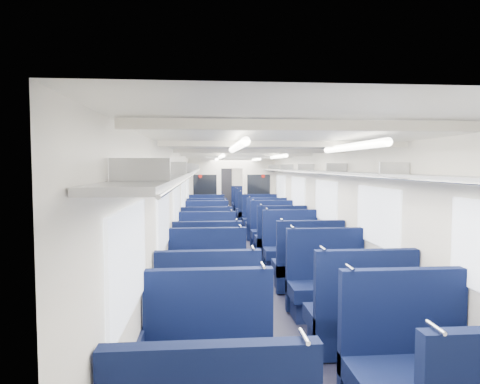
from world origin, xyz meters
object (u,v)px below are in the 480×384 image
at_px(end_door, 224,189).
at_px(seat_13, 280,241).
at_px(seat_12, 207,243).
at_px(seat_5, 360,321).
at_px(seat_21, 253,214).
at_px(seat_22, 206,211).
at_px(seat_10, 207,255).
at_px(seat_11, 291,252).
at_px(seat_2, 209,371).
at_px(seat_14, 207,234).
at_px(seat_6, 208,288).
at_px(seat_7, 328,288).
at_px(seat_19, 260,221).
at_px(seat_9, 308,268).
at_px(seat_27, 244,205).
at_px(seat_25, 247,207).
at_px(seat_4, 208,322).
at_px(seat_17, 266,226).
at_px(seat_15, 273,233).
at_px(seat_8, 207,270).
at_px(seat_26, 206,205).
at_px(seat_24, 206,207).
at_px(seat_16, 207,227).
at_px(seat_18, 207,222).
at_px(bulkhead, 232,192).
at_px(seat_20, 207,214).

bearing_deg(end_door, seat_13, -85.36).
bearing_deg(seat_12, seat_5, -70.40).
bearing_deg(seat_21, seat_22, 142.68).
height_order(seat_10, seat_11, same).
bearing_deg(seat_2, seat_22, 90.00).
distance_m(seat_10, seat_11, 1.67).
bearing_deg(seat_14, seat_6, -90.00).
bearing_deg(seat_7, seat_19, 90.00).
distance_m(seat_6, seat_7, 1.67).
xyz_separation_m(seat_9, seat_27, (0.00, 11.28, 0.00)).
bearing_deg(seat_25, seat_6, -98.50).
height_order(seat_7, seat_21, same).
distance_m(seat_4, seat_17, 7.16).
bearing_deg(seat_15, seat_10, -124.01).
distance_m(end_door, seat_15, 9.18).
distance_m(seat_6, seat_27, 12.34).
bearing_deg(seat_5, seat_2, -149.65).
xyz_separation_m(seat_8, seat_11, (1.66, 1.29, 0.00)).
bearing_deg(seat_27, seat_25, -90.00).
bearing_deg(seat_26, seat_21, -65.61).
bearing_deg(end_door, seat_17, -84.04).
height_order(seat_17, seat_24, same).
relative_size(seat_8, seat_27, 1.00).
xyz_separation_m(seat_16, seat_18, (0.00, 1.14, 0.00)).
bearing_deg(end_door, seat_6, -93.48).
distance_m(bulkhead, seat_19, 1.44).
xyz_separation_m(seat_6, seat_26, (0.00, 12.38, 0.00)).
bearing_deg(seat_5, seat_16, 103.29).
xyz_separation_m(seat_18, seat_21, (1.66, 1.92, 0.00)).
bearing_deg(seat_12, seat_2, -90.00).
xyz_separation_m(bulkhead, seat_15, (0.83, -3.16, -0.85)).
bearing_deg(seat_18, seat_10, -90.00).
height_order(seat_9, seat_21, same).
height_order(seat_17, seat_19, same).
bearing_deg(seat_20, seat_27, 64.34).
bearing_deg(seat_13, seat_25, 90.00).
distance_m(seat_16, seat_20, 3.11).
height_order(seat_19, seat_20, same).
bearing_deg(seat_9, seat_17, 90.00).
bearing_deg(seat_22, seat_25, 34.17).
xyz_separation_m(seat_13, seat_24, (-1.66, 7.72, 0.00)).
relative_size(seat_11, seat_13, 1.00).
bearing_deg(seat_6, seat_8, 90.00).
distance_m(seat_16, seat_18, 1.14).
bearing_deg(seat_10, seat_8, -90.00).
bearing_deg(seat_25, seat_13, -90.00).
xyz_separation_m(seat_6, seat_7, (1.66, -0.17, 0.00)).
xyz_separation_m(seat_4, seat_13, (1.66, 4.71, 0.00)).
bearing_deg(seat_20, seat_7, -79.48).
xyz_separation_m(seat_6, seat_15, (1.66, 4.54, 0.00)).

